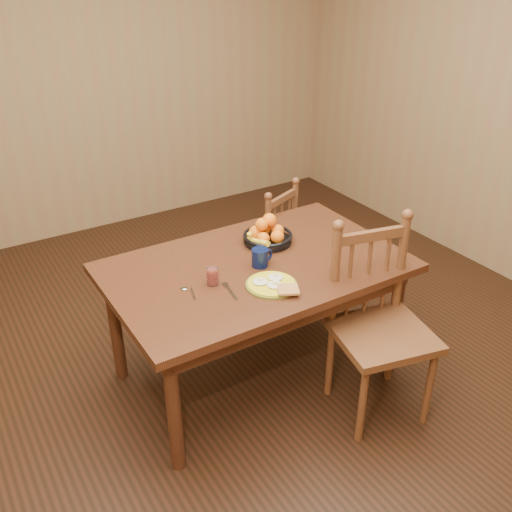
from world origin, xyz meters
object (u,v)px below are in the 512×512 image
chair_near (379,327)px  coffee_mug (261,257)px  dining_table (256,277)px  fruit_bowl (267,234)px  breakfast_plate (272,284)px  chair_far (265,244)px

chair_near → coffee_mug: chair_near is taller
dining_table → fruit_bowl: (0.19, 0.19, 0.14)m
breakfast_plate → dining_table: bearing=77.8°
breakfast_plate → chair_near: bearing=-34.1°
chair_near → breakfast_plate: chair_near is taller
chair_near → fruit_bowl: chair_near is taller
breakfast_plate → fruit_bowl: 0.49m
chair_far → chair_near: size_ratio=0.83×
chair_near → breakfast_plate: size_ratio=3.47×
chair_near → coffee_mug: bearing=139.8°
chair_far → fruit_bowl: bearing=35.7°
chair_far → dining_table: bearing=31.4°
dining_table → coffee_mug: (0.01, -0.03, 0.14)m
dining_table → fruit_bowl: size_ratio=5.52×
dining_table → breakfast_plate: size_ratio=5.24×
chair_near → coffee_mug: (-0.40, 0.53, 0.29)m
chair_far → coffee_mug: (-0.49, -0.72, 0.37)m
chair_near → breakfast_plate: 0.61m
chair_near → dining_table: bearing=139.3°
dining_table → breakfast_plate: breakfast_plate is taller
dining_table → coffee_mug: size_ratio=12.00×
breakfast_plate → fruit_bowl: fruit_bowl is taller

